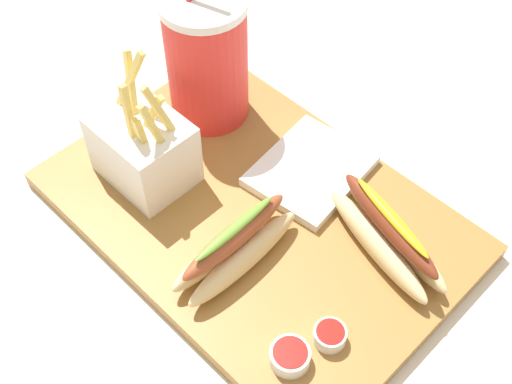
% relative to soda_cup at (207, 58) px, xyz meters
% --- Properties ---
extents(ground_plane, '(2.40, 2.40, 0.02)m').
position_rel_soda_cup_xyz_m(ground_plane, '(-0.15, 0.07, -0.11)').
color(ground_plane, silver).
extents(food_tray, '(0.46, 0.31, 0.02)m').
position_rel_soda_cup_xyz_m(food_tray, '(-0.15, 0.07, -0.09)').
color(food_tray, olive).
rests_on(food_tray, ground_plane).
extents(soda_cup, '(0.10, 0.10, 0.25)m').
position_rel_soda_cup_xyz_m(soda_cup, '(0.00, 0.00, 0.00)').
color(soda_cup, red).
rests_on(soda_cup, food_tray).
extents(fries_basket, '(0.11, 0.08, 0.15)m').
position_rel_soda_cup_xyz_m(fries_basket, '(-0.03, 0.12, -0.04)').
color(fries_basket, white).
rests_on(fries_basket, food_tray).
extents(hot_dog_1, '(0.17, 0.09, 0.06)m').
position_rel_soda_cup_xyz_m(hot_dog_1, '(-0.29, 0.01, -0.06)').
color(hot_dog_1, '#E5C689').
rests_on(hot_dog_1, food_tray).
extents(hot_dog_2, '(0.05, 0.16, 0.06)m').
position_rel_soda_cup_xyz_m(hot_dog_2, '(-0.18, 0.13, -0.06)').
color(hot_dog_2, '#E5C689').
rests_on(hot_dog_2, food_tray).
extents(ketchup_cup_1, '(0.03, 0.03, 0.02)m').
position_rel_soda_cup_xyz_m(ketchup_cup_1, '(-0.32, 0.13, -0.07)').
color(ketchup_cup_1, white).
rests_on(ketchup_cup_1, food_tray).
extents(ketchup_cup_2, '(0.04, 0.04, 0.02)m').
position_rel_soda_cup_xyz_m(ketchup_cup_2, '(-0.30, 0.18, -0.07)').
color(ketchup_cup_2, white).
rests_on(ketchup_cup_2, food_tray).
extents(napkin_stack, '(0.12, 0.14, 0.01)m').
position_rel_soda_cup_xyz_m(napkin_stack, '(-0.16, -0.01, -0.08)').
color(napkin_stack, white).
rests_on(napkin_stack, food_tray).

